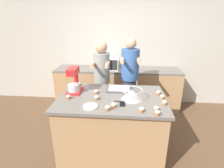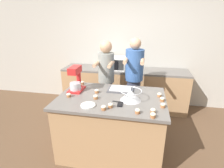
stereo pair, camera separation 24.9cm
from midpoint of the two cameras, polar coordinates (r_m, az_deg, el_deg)
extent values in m
plane|color=brown|center=(3.02, 2.32, -20.38)|extent=(16.00, 16.00, 0.00)
cube|color=#B2ADA3|center=(4.19, 6.57, 11.76)|extent=(10.00, 0.06, 2.70)
cube|color=#A87F56|center=(2.75, 2.46, -13.42)|extent=(1.47, 0.96, 0.88)
cube|color=#66605B|center=(2.53, 2.61, -4.71)|extent=(1.53, 1.03, 0.04)
cube|color=#A87F56|center=(4.10, 5.65, -1.67)|extent=(2.80, 0.60, 0.88)
cube|color=#66605B|center=(3.95, 5.88, 4.50)|extent=(2.80, 0.60, 0.04)
cylinder|color=#232328|center=(3.46, 0.28, -5.98)|extent=(0.23, 0.23, 0.87)
cylinder|color=gray|center=(3.21, 0.30, 5.33)|extent=(0.30, 0.30, 0.54)
sphere|color=tan|center=(3.13, 0.31, 12.04)|extent=(0.22, 0.22, 0.22)
cylinder|color=tan|center=(3.05, -2.64, 6.67)|extent=(0.06, 0.34, 0.06)
cylinder|color=tan|center=(3.00, 2.08, 6.45)|extent=(0.06, 0.34, 0.06)
cylinder|color=#33384C|center=(3.40, 8.89, -6.11)|extent=(0.25, 0.25, 0.94)
cylinder|color=#335693|center=(3.14, 9.63, 6.11)|extent=(0.32, 0.32, 0.55)
sphere|color=tan|center=(3.07, 10.05, 12.83)|extent=(0.19, 0.19, 0.19)
cylinder|color=tan|center=(2.95, 6.98, 7.65)|extent=(0.06, 0.34, 0.06)
cylinder|color=tan|center=(2.95, 12.32, 7.30)|extent=(0.06, 0.34, 0.06)
cube|color=red|center=(2.77, -8.95, -1.83)|extent=(0.20, 0.30, 0.03)
cylinder|color=red|center=(2.82, -8.34, 1.73)|extent=(0.07, 0.07, 0.26)
cube|color=red|center=(2.65, -9.44, 4.50)|extent=(0.13, 0.26, 0.10)
cylinder|color=#BCBCC1|center=(2.71, -9.29, -0.76)|extent=(0.17, 0.17, 0.11)
cone|color=#BCBCC1|center=(2.42, 9.15, -3.74)|extent=(0.29, 0.29, 0.14)
torus|color=#BCBCC1|center=(2.39, 9.24, -2.27)|extent=(0.30, 0.30, 0.01)
cube|color=#4C4C51|center=(2.75, 5.44, -1.89)|extent=(0.39, 0.27, 0.02)
cube|color=white|center=(2.74, 5.45, -1.50)|extent=(0.32, 0.22, 0.02)
cube|color=silver|center=(3.94, 2.57, 6.87)|extent=(0.51, 0.37, 0.27)
cube|color=black|center=(3.76, 1.44, 6.25)|extent=(0.35, 0.01, 0.22)
cube|color=#2D2D2D|center=(3.73, 4.96, 6.06)|extent=(0.10, 0.01, 0.22)
cube|color=black|center=(2.31, 5.77, -6.66)|extent=(0.08, 0.15, 0.01)
cube|color=black|center=(2.31, 5.78, -6.54)|extent=(0.07, 0.13, 0.00)
cylinder|color=white|center=(2.27, -4.72, -6.99)|extent=(0.19, 0.19, 0.02)
cube|color=#BCBCC1|center=(2.36, 6.73, -6.14)|extent=(0.14, 0.03, 0.01)
cube|color=black|center=(2.38, 4.13, -5.79)|extent=(0.08, 0.03, 0.01)
cylinder|color=#9E6038|center=(2.45, -2.44, -4.59)|extent=(0.06, 0.06, 0.03)
ellipsoid|color=beige|center=(2.44, -2.45, -4.04)|extent=(0.06, 0.06, 0.04)
cylinder|color=#9E6038|center=(2.64, -2.33, -2.63)|extent=(0.06, 0.06, 0.03)
ellipsoid|color=beige|center=(2.63, -2.34, -2.11)|extent=(0.06, 0.06, 0.04)
cylinder|color=#9E6038|center=(3.00, -7.32, 0.12)|extent=(0.06, 0.06, 0.03)
ellipsoid|color=beige|center=(3.00, -7.34, 0.59)|extent=(0.06, 0.06, 0.04)
cylinder|color=#9E6038|center=(2.51, 18.87, -5.07)|extent=(0.06, 0.06, 0.03)
ellipsoid|color=beige|center=(2.50, 18.94, -4.53)|extent=(0.06, 0.06, 0.04)
cylinder|color=#9E6038|center=(2.18, 16.50, -8.79)|extent=(0.06, 0.06, 0.03)
ellipsoid|color=beige|center=(2.17, 16.57, -8.18)|extent=(0.06, 0.06, 0.04)
cylinder|color=#9E6038|center=(2.55, -11.23, -3.89)|extent=(0.06, 0.06, 0.03)
ellipsoid|color=beige|center=(2.54, -11.27, -3.35)|extent=(0.06, 0.06, 0.04)
cylinder|color=#9E6038|center=(2.09, 16.65, -10.15)|extent=(0.06, 0.06, 0.03)
ellipsoid|color=beige|center=(2.08, 16.73, -9.52)|extent=(0.06, 0.06, 0.04)
cylinder|color=#9E6038|center=(2.22, 2.74, -7.37)|extent=(0.06, 0.06, 0.03)
ellipsoid|color=beige|center=(2.21, 2.75, -6.77)|extent=(0.06, 0.06, 0.04)
cylinder|color=#9E6038|center=(2.13, 11.70, -9.06)|extent=(0.06, 0.06, 0.03)
ellipsoid|color=beige|center=(2.12, 11.75, -8.44)|extent=(0.06, 0.06, 0.04)
cylinder|color=#9E6038|center=(2.17, 0.59, -8.13)|extent=(0.06, 0.06, 0.03)
ellipsoid|color=beige|center=(2.15, 0.59, -7.52)|extent=(0.06, 0.06, 0.04)
cylinder|color=#9E6038|center=(2.64, 17.87, -3.70)|extent=(0.06, 0.06, 0.03)
ellipsoid|color=beige|center=(2.63, 17.93, -3.18)|extent=(0.06, 0.06, 0.04)
cylinder|color=#9E6038|center=(2.35, 19.26, -6.94)|extent=(0.06, 0.06, 0.03)
ellipsoid|color=beige|center=(2.34, 19.34, -6.37)|extent=(0.06, 0.06, 0.04)
camera|label=1|loc=(0.12, -87.14, 1.07)|focal=28.00mm
camera|label=2|loc=(0.12, 92.86, -1.07)|focal=28.00mm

